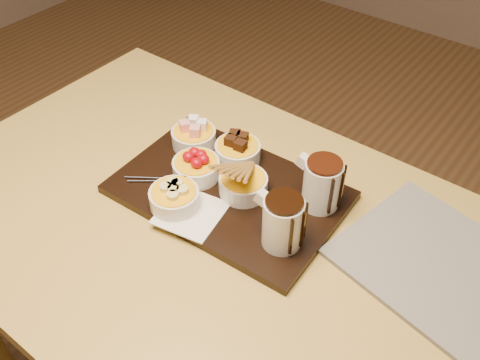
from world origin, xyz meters
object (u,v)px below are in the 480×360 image
Objects in this scene: bowl_strawberries at (196,169)px; pitcher_milk_chocolate at (322,185)px; newspaper at (444,268)px; serving_board at (229,192)px; dining_table at (205,248)px; pitcher_dark_chocolate at (283,223)px.

pitcher_milk_chocolate is at bearing 19.27° from bowl_strawberries.
bowl_strawberries reaches higher than newspaper.
serving_board is 0.08m from bowl_strawberries.
dining_table is 11.66× the size of pitcher_milk_chocolate.
serving_board is at bearing 87.79° from dining_table.
newspaper is (0.26, 0.01, -0.06)m from pitcher_milk_chocolate.
dining_table is at bearing -174.08° from pitcher_dark_chocolate.
dining_table is at bearing -95.09° from serving_board.
dining_table is 0.48m from newspaper.
pitcher_dark_chocolate reaches higher than newspaper.
newspaper is at bearing 8.46° from serving_board.
pitcher_milk_chocolate reaches higher than dining_table.
pitcher_dark_chocolate and pitcher_milk_chocolate have the same top height.
dining_table is 3.35× the size of newspaper.
serving_board is at bearing 160.02° from pitcher_dark_chocolate.
pitcher_milk_chocolate reaches higher than newspaper.
dining_table is at bearing -42.03° from bowl_strawberries.
dining_table is 0.13m from serving_board.
pitcher_dark_chocolate is at bearing -9.77° from bowl_strawberries.
bowl_strawberries is 0.27m from pitcher_milk_chocolate.
serving_board is (0.00, 0.08, 0.11)m from dining_table.
bowl_strawberries reaches higher than dining_table.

